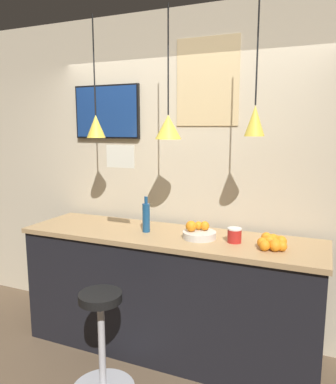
% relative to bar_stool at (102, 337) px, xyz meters
% --- Properties ---
extents(back_wall, '(8.00, 0.06, 2.90)m').
position_rel_bar_stool_xyz_m(back_wall, '(0.22, 1.12, 1.03)').
color(back_wall, beige).
rests_on(back_wall, ground_plane).
extents(service_counter, '(2.48, 0.68, 1.02)m').
position_rel_bar_stool_xyz_m(service_counter, '(0.22, 0.67, 0.09)').
color(service_counter, black).
rests_on(service_counter, ground_plane).
extents(bar_stool, '(0.46, 0.46, 0.75)m').
position_rel_bar_stool_xyz_m(bar_stool, '(0.00, 0.00, 0.00)').
color(bar_stool, '#B7B7BC').
rests_on(bar_stool, ground_plane).
extents(fruit_bowl, '(0.26, 0.26, 0.14)m').
position_rel_bar_stool_xyz_m(fruit_bowl, '(0.49, 0.66, 0.65)').
color(fruit_bowl, beige).
rests_on(fruit_bowl, service_counter).
extents(orange_pile, '(0.22, 0.28, 0.09)m').
position_rel_bar_stool_xyz_m(orange_pile, '(1.06, 0.65, 0.64)').
color(orange_pile, orange).
rests_on(orange_pile, service_counter).
extents(juice_bottle, '(0.06, 0.06, 0.30)m').
position_rel_bar_stool_xyz_m(juice_bottle, '(0.03, 0.66, 0.73)').
color(juice_bottle, navy).
rests_on(juice_bottle, service_counter).
extents(spread_jar, '(0.11, 0.11, 0.11)m').
position_rel_bar_stool_xyz_m(spread_jar, '(0.78, 0.66, 0.66)').
color(spread_jar, red).
rests_on(spread_jar, service_counter).
extents(pendant_lamp_left, '(0.16, 0.16, 1.00)m').
position_rel_bar_stool_xyz_m(pendant_lamp_left, '(-0.45, 0.68, 1.49)').
color(pendant_lamp_left, black).
extents(pendant_lamp_middle, '(0.21, 0.21, 1.01)m').
position_rel_bar_stool_xyz_m(pendant_lamp_middle, '(0.22, 0.68, 1.48)').
color(pendant_lamp_middle, black).
extents(pendant_lamp_right, '(0.15, 0.15, 0.98)m').
position_rel_bar_stool_xyz_m(pendant_lamp_right, '(0.89, 0.68, 1.52)').
color(pendant_lamp_right, black).
extents(mounted_tv, '(0.69, 0.04, 0.50)m').
position_rel_bar_stool_xyz_m(mounted_tv, '(-0.58, 1.07, 1.61)').
color(mounted_tv, black).
extents(hanging_menu_board, '(0.24, 0.01, 0.17)m').
position_rel_bar_stool_xyz_m(hanging_menu_board, '(-0.06, 0.41, 1.25)').
color(hanging_menu_board, white).
extents(wall_poster, '(0.55, 0.01, 0.73)m').
position_rel_bar_stool_xyz_m(wall_poster, '(0.41, 1.08, 1.85)').
color(wall_poster, '#DBBC84').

